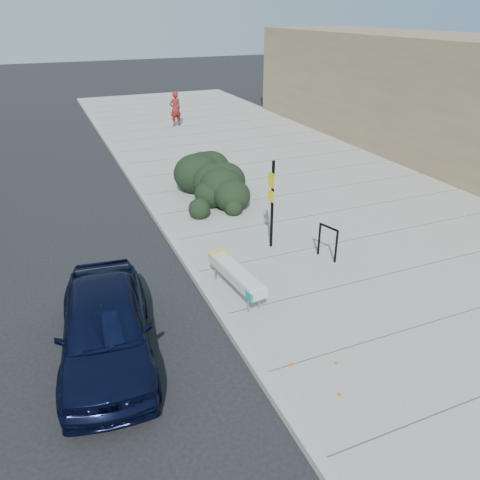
{
  "coord_description": "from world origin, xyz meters",
  "views": [
    {
      "loc": [
        -2.98,
        -7.93,
        6.18
      ],
      "look_at": [
        1.12,
        1.69,
        1.0
      ],
      "focal_mm": 35.0,
      "sensor_mm": 36.0,
      "label": 1
    }
  ],
  "objects_px": {
    "bench": "(236,274)",
    "pedestrian": "(175,109)",
    "bike_rack": "(328,239)",
    "sedan_navy": "(105,326)",
    "sign_post": "(272,199)"
  },
  "relations": [
    {
      "from": "sedan_navy",
      "to": "pedestrian",
      "type": "relative_size",
      "value": 2.24
    },
    {
      "from": "bike_rack",
      "to": "pedestrian",
      "type": "distance_m",
      "value": 16.96
    },
    {
      "from": "sign_post",
      "to": "bench",
      "type": "bearing_deg",
      "value": -143.03
    },
    {
      "from": "pedestrian",
      "to": "bike_rack",
      "type": "bearing_deg",
      "value": 71.65
    },
    {
      "from": "bench",
      "to": "pedestrian",
      "type": "bearing_deg",
      "value": 72.16
    },
    {
      "from": "bike_rack",
      "to": "pedestrian",
      "type": "relative_size",
      "value": 0.49
    },
    {
      "from": "bike_rack",
      "to": "sedan_navy",
      "type": "distance_m",
      "value": 6.2
    },
    {
      "from": "sign_post",
      "to": "pedestrian",
      "type": "height_order",
      "value": "sign_post"
    },
    {
      "from": "sign_post",
      "to": "sedan_navy",
      "type": "xyz_separation_m",
      "value": [
        -4.92,
        -2.78,
        -0.85
      ]
    },
    {
      "from": "bench",
      "to": "sedan_navy",
      "type": "xyz_separation_m",
      "value": [
        -3.1,
        -0.93,
        0.07
      ]
    },
    {
      "from": "bike_rack",
      "to": "sign_post",
      "type": "bearing_deg",
      "value": 115.03
    },
    {
      "from": "bench",
      "to": "pedestrian",
      "type": "distance_m",
      "value": 17.95
    },
    {
      "from": "bench",
      "to": "sign_post",
      "type": "relative_size",
      "value": 0.87
    },
    {
      "from": "bench",
      "to": "sedan_navy",
      "type": "height_order",
      "value": "sedan_navy"
    },
    {
      "from": "bench",
      "to": "sedan_navy",
      "type": "relative_size",
      "value": 0.51
    }
  ]
}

